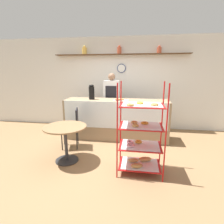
# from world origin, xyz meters

# --- Properties ---
(ground_plane) EXTENTS (14.00, 14.00, 0.00)m
(ground_plane) POSITION_xyz_m (0.00, 0.00, 0.00)
(ground_plane) COLOR olive
(back_wall) EXTENTS (10.00, 0.30, 2.70)m
(back_wall) POSITION_xyz_m (-0.00, 2.11, 1.36)
(back_wall) COLOR white
(back_wall) RESTS_ON ground_plane
(display_counter) EXTENTS (2.60, 0.63, 1.02)m
(display_counter) POSITION_xyz_m (0.00, 1.08, 0.51)
(display_counter) COLOR #937A5B
(display_counter) RESTS_ON ground_plane
(pastry_rack) EXTENTS (0.76, 0.54, 1.55)m
(pastry_rack) POSITION_xyz_m (0.60, -0.41, 0.64)
(pastry_rack) COLOR #B71414
(pastry_rack) RESTS_ON ground_plane
(person_worker) EXTENTS (0.43, 0.23, 1.67)m
(person_worker) POSITION_xyz_m (-0.19, 1.56, 0.91)
(person_worker) COLOR #282833
(person_worker) RESTS_ON ground_plane
(cafe_table) EXTENTS (0.81, 0.81, 0.71)m
(cafe_table) POSITION_xyz_m (-0.80, -0.26, 0.54)
(cafe_table) COLOR #262628
(cafe_table) RESTS_ON ground_plane
(cafe_chair) EXTENTS (0.47, 0.47, 0.90)m
(cafe_chair) POSITION_xyz_m (-0.89, 0.39, 0.56)
(cafe_chair) COLOR black
(cafe_chair) RESTS_ON ground_plane
(coffee_carafe) EXTENTS (0.14, 0.14, 0.38)m
(coffee_carafe) POSITION_xyz_m (-0.63, 1.07, 1.20)
(coffee_carafe) COLOR black
(coffee_carafe) RESTS_ON display_counter
(donut_tray_counter) EXTENTS (0.36, 0.25, 0.05)m
(donut_tray_counter) POSITION_xyz_m (0.12, 0.99, 1.04)
(donut_tray_counter) COLOR silver
(donut_tray_counter) RESTS_ON display_counter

